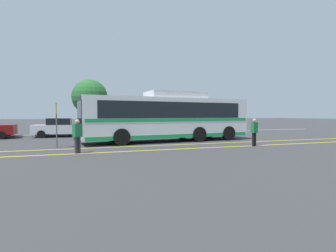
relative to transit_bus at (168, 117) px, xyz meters
name	(u,v)px	position (x,y,z in m)	size (l,w,h in m)	color
ground_plane	(150,142)	(-1.33, -0.12, -1.68)	(220.00, 220.00, 0.00)	#38383A
lane_strip_0	(180,145)	(-0.02, -2.20, -1.68)	(0.20, 31.45, 0.01)	gold
lane_strip_1	(193,148)	(-0.02, -4.12, -1.68)	(0.20, 31.45, 0.01)	gold
curb_strip	(144,133)	(-0.02, 6.95, -1.61)	(39.45, 0.36, 0.15)	#99999E
transit_bus	(168,117)	(0.00, 0.00, 0.00)	(11.94, 3.68, 3.36)	silver
parked_car_1	(61,128)	(-7.18, 6.11, -0.92)	(4.36, 2.00, 1.52)	silver
parked_car_2	(124,127)	(-2.05, 6.14, -0.93)	(4.59, 2.08, 1.47)	black
pedestrian_0	(77,134)	(-5.86, -4.00, -0.79)	(0.46, 0.44, 1.59)	#2D2D33
pedestrian_1	(254,131)	(3.79, -4.23, -0.79)	(0.47, 0.36, 1.58)	black
bus_stop_sign	(56,119)	(-6.93, -1.46, -0.13)	(0.07, 0.40, 2.45)	#59595E
tree_0	(90,97)	(-4.67, 10.73, 1.93)	(3.52, 3.52, 5.38)	#513823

